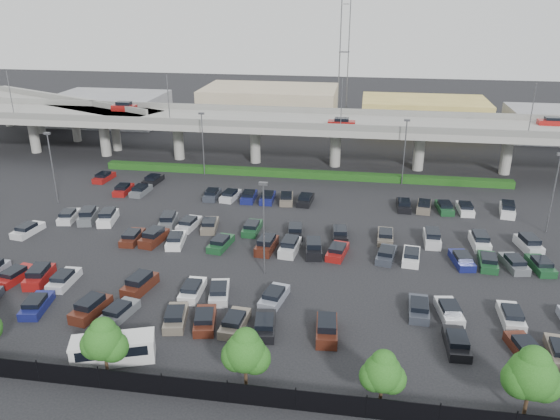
% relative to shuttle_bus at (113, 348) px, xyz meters
% --- Properties ---
extents(ground, '(280.00, 280.00, 0.00)m').
position_rel_shuttle_bus_xyz_m(ground, '(9.39, 24.63, -1.16)').
color(ground, black).
extents(overpass, '(150.00, 13.00, 15.80)m').
position_rel_shuttle_bus_xyz_m(overpass, '(9.14, 56.64, 5.81)').
color(overpass, gray).
rests_on(overpass, ground).
extents(on_ramp, '(50.93, 30.13, 8.80)m').
position_rel_shuttle_bus_xyz_m(on_ramp, '(-42.71, 67.68, 5.70)').
color(on_ramp, gray).
rests_on(on_ramp, ground).
extents(hedge, '(66.00, 1.60, 1.10)m').
position_rel_shuttle_bus_xyz_m(hedge, '(9.39, 49.63, -0.61)').
color(hedge, '#123A11').
rests_on(hedge, ground).
extents(fence, '(70.00, 0.10, 2.00)m').
position_rel_shuttle_bus_xyz_m(fence, '(9.34, -3.37, -0.26)').
color(fence, black).
rests_on(fence, ground).
extents(tree_row, '(65.07, 3.66, 5.94)m').
position_rel_shuttle_bus_xyz_m(tree_row, '(10.09, -1.90, 2.36)').
color(tree_row, '#332316').
rests_on(tree_row, ground).
extents(shuttle_bus, '(7.00, 4.33, 2.13)m').
position_rel_shuttle_bus_xyz_m(shuttle_bus, '(0.00, 0.00, 0.00)').
color(shuttle_bus, silver).
rests_on(shuttle_bus, ground).
extents(parked_cars, '(63.02, 41.63, 1.67)m').
position_rel_shuttle_bus_xyz_m(parked_cars, '(9.08, 21.46, -0.56)').
color(parked_cars, navy).
rests_on(parked_cars, ground).
extents(light_poles, '(66.90, 48.38, 10.30)m').
position_rel_shuttle_bus_xyz_m(light_poles, '(5.27, 26.63, 5.08)').
color(light_poles, '#515257').
rests_on(light_poles, ground).
extents(distant_buildings, '(138.00, 24.00, 9.00)m').
position_rel_shuttle_bus_xyz_m(distant_buildings, '(21.77, 86.44, 2.59)').
color(distant_buildings, gray).
rests_on(distant_buildings, ground).
extents(comm_tower, '(2.40, 2.40, 30.00)m').
position_rel_shuttle_bus_xyz_m(comm_tower, '(13.39, 98.63, 14.45)').
color(comm_tower, '#515257').
rests_on(comm_tower, ground).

